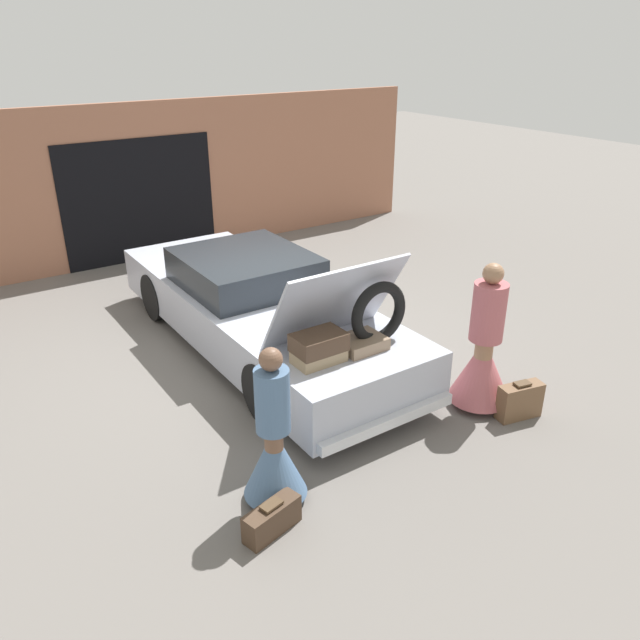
{
  "coord_description": "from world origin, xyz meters",
  "views": [
    {
      "loc": [
        -3.55,
        -6.7,
        3.87
      ],
      "look_at": [
        0.0,
        -1.46,
        0.95
      ],
      "focal_mm": 35.0,
      "sensor_mm": 36.0,
      "label": 1
    }
  ],
  "objects": [
    {
      "name": "car",
      "position": [
        0.0,
        -0.01,
        0.58
      ],
      "size": [
        1.83,
        5.41,
        1.76
      ],
      "color": "#B2B7C6",
      "rests_on": "ground_plane"
    },
    {
      "name": "suitcase_beside_right_person",
      "position": [
        1.53,
        -3.11,
        0.2
      ],
      "size": [
        0.53,
        0.28,
        0.44
      ],
      "color": "brown",
      "rests_on": "ground_plane"
    },
    {
      "name": "person_left",
      "position": [
        -1.36,
        -2.75,
        0.55
      ],
      "size": [
        0.58,
        0.58,
        1.54
      ],
      "rotation": [
        0.0,
        0.0,
        -1.65
      ],
      "color": "brown",
      "rests_on": "ground_plane"
    },
    {
      "name": "suitcase_beside_left_person",
      "position": [
        -1.6,
        -3.1,
        0.14
      ],
      "size": [
        0.57,
        0.3,
        0.3
      ],
      "color": "#473323",
      "rests_on": "ground_plane"
    },
    {
      "name": "ground_plane",
      "position": [
        0.0,
        0.0,
        0.0
      ],
      "size": [
        40.0,
        40.0,
        0.0
      ],
      "primitive_type": "plane",
      "color": "slate"
    },
    {
      "name": "garage_wall_back",
      "position": [
        0.0,
        4.41,
        1.39
      ],
      "size": [
        12.0,
        0.14,
        2.8
      ],
      "color": "#9E664C",
      "rests_on": "ground_plane"
    },
    {
      "name": "person_right",
      "position": [
        1.36,
        -2.67,
        0.6
      ],
      "size": [
        0.69,
        0.69,
        1.7
      ],
      "rotation": [
        0.0,
        0.0,
        1.75
      ],
      "color": "#997051",
      "rests_on": "ground_plane"
    }
  ]
}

